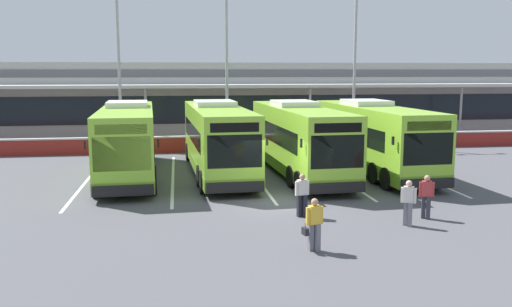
{
  "coord_description": "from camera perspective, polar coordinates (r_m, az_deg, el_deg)",
  "views": [
    {
      "loc": [
        -3.91,
        -21.41,
        5.38
      ],
      "look_at": [
        -0.36,
        3.0,
        1.6
      ],
      "focal_mm": 38.1,
      "sensor_mm": 36.0,
      "label": 1
    }
  ],
  "objects": [
    {
      "name": "bay_stripe_mid_west",
      "position": [
        28.2,
        -0.15,
        -2.28
      ],
      "size": [
        0.14,
        13.0,
        0.01
      ],
      "primitive_type": "cube",
      "color": "silver",
      "rests_on": "ground"
    },
    {
      "name": "pedestrian_in_dark_coat",
      "position": [
        19.67,
        15.7,
        -4.86
      ],
      "size": [
        0.51,
        0.41,
        1.62
      ],
      "color": "slate",
      "rests_on": "ground"
    },
    {
      "name": "coach_bus_centre",
      "position": [
        28.4,
        4.49,
        1.42
      ],
      "size": [
        3.37,
        12.26,
        3.78
      ],
      "color": "#8CC633",
      "rests_on": "ground"
    },
    {
      "name": "pedestrian_with_handbag",
      "position": [
        16.45,
        6.08,
        -7.29
      ],
      "size": [
        0.65,
        0.33,
        1.62
      ],
      "color": "slate",
      "rests_on": "ground"
    },
    {
      "name": "bay_stripe_west",
      "position": [
        27.93,
        -8.72,
        -2.49
      ],
      "size": [
        0.14,
        13.0,
        0.01
      ],
      "primitive_type": "cube",
      "color": "silver",
      "rests_on": "ground"
    },
    {
      "name": "lamp_post_west",
      "position": [
        38.58,
        -14.22,
        9.8
      ],
      "size": [
        3.24,
        0.28,
        11.0
      ],
      "color": "#9E9EA3",
      "rests_on": "ground"
    },
    {
      "name": "lamp_post_east",
      "position": [
        39.89,
        10.33,
        9.88
      ],
      "size": [
        3.24,
        0.28,
        11.0
      ],
      "color": "#9E9EA3",
      "rests_on": "ground"
    },
    {
      "name": "ground_plane",
      "position": [
        22.42,
        2.02,
        -5.18
      ],
      "size": [
        200.0,
        200.0,
        0.0
      ],
      "primitive_type": "plane",
      "color": "#4C4C51"
    },
    {
      "name": "bay_stripe_mid_east",
      "position": [
        30.52,
        15.67,
        -1.76
      ],
      "size": [
        0.14,
        13.0,
        0.01
      ],
      "primitive_type": "cube",
      "color": "silver",
      "rests_on": "ground"
    },
    {
      "name": "bay_stripe_far_west",
      "position": [
        28.29,
        -17.26,
        -2.64
      ],
      "size": [
        0.14,
        13.0,
        0.01
      ],
      "primitive_type": "cube",
      "color": "silver",
      "rests_on": "ground"
    },
    {
      "name": "coach_bus_right_centre",
      "position": [
        29.79,
        12.08,
        1.59
      ],
      "size": [
        3.37,
        12.26,
        3.78
      ],
      "color": "#8CC633",
      "rests_on": "ground"
    },
    {
      "name": "coach_bus_leftmost",
      "position": [
        28.51,
        -13.31,
        1.24
      ],
      "size": [
        3.37,
        12.26,
        3.78
      ],
      "color": "#8CC633",
      "rests_on": "ground"
    },
    {
      "name": "coach_bus_left_centre",
      "position": [
        28.5,
        -4.09,
        1.45
      ],
      "size": [
        3.37,
        12.26,
        3.78
      ],
      "color": "#8CC633",
      "rests_on": "ground"
    },
    {
      "name": "pedestrian_approaching_bus",
      "position": [
        20.8,
        17.46,
        -4.21
      ],
      "size": [
        0.53,
        0.39,
        1.62
      ],
      "color": "#33333D",
      "rests_on": "ground"
    },
    {
      "name": "red_barrier_wall",
      "position": [
        36.44,
        -2.04,
        1.1
      ],
      "size": [
        60.0,
        0.4,
        1.1
      ],
      "color": "maroon",
      "rests_on": "ground"
    },
    {
      "name": "bay_stripe_centre",
      "position": [
        29.08,
        8.07,
        -2.03
      ],
      "size": [
        0.14,
        13.0,
        0.01
      ],
      "primitive_type": "cube",
      "color": "silver",
      "rests_on": "ground"
    },
    {
      "name": "terminal_building",
      "position": [
        48.53,
        -3.66,
        5.9
      ],
      "size": [
        70.0,
        13.0,
        6.0
      ],
      "color": "#B7B7B2",
      "rests_on": "ground"
    },
    {
      "name": "pedestrian_child",
      "position": [
        20.15,
        4.86,
        -4.24
      ],
      "size": [
        0.54,
        0.29,
        1.62
      ],
      "color": "black",
      "rests_on": "ground"
    },
    {
      "name": "lamp_post_centre",
      "position": [
        37.84,
        -3.1,
        10.08
      ],
      "size": [
        3.24,
        0.28,
        11.0
      ],
      "color": "#9E9EA3",
      "rests_on": "ground"
    }
  ]
}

